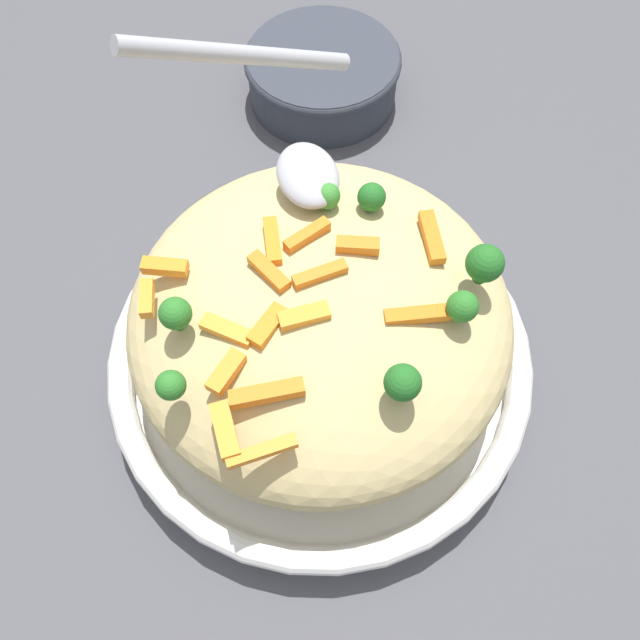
% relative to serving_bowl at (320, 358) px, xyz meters
% --- Properties ---
extents(ground_plane, '(2.40, 2.40, 0.00)m').
position_rel_serving_bowl_xyz_m(ground_plane, '(0.00, 0.00, -0.02)').
color(ground_plane, '#4C4C51').
extents(serving_bowl, '(0.31, 0.31, 0.04)m').
position_rel_serving_bowl_xyz_m(serving_bowl, '(0.00, 0.00, 0.00)').
color(serving_bowl, white).
rests_on(serving_bowl, ground_plane).
extents(pasta_mound, '(0.26, 0.26, 0.10)m').
position_rel_serving_bowl_xyz_m(pasta_mound, '(0.00, 0.00, 0.06)').
color(pasta_mound, '#D1BA7A').
rests_on(pasta_mound, serving_bowl).
extents(carrot_piece_0, '(0.03, 0.03, 0.01)m').
position_rel_serving_bowl_xyz_m(carrot_piece_0, '(0.04, -0.07, 0.11)').
color(carrot_piece_0, orange).
rests_on(carrot_piece_0, pasta_mound).
extents(carrot_piece_1, '(0.03, 0.03, 0.01)m').
position_rel_serving_bowl_xyz_m(carrot_piece_1, '(0.02, -0.04, 0.11)').
color(carrot_piece_1, orange).
rests_on(carrot_piece_1, pasta_mound).
extents(carrot_piece_2, '(0.01, 0.04, 0.01)m').
position_rel_serving_bowl_xyz_m(carrot_piece_2, '(0.06, -0.05, 0.11)').
color(carrot_piece_2, orange).
rests_on(carrot_piece_2, pasta_mound).
extents(carrot_piece_3, '(0.03, 0.01, 0.01)m').
position_rel_serving_bowl_xyz_m(carrot_piece_3, '(-0.02, -0.10, 0.11)').
color(carrot_piece_3, orange).
rests_on(carrot_piece_3, pasta_mound).
extents(carrot_piece_4, '(0.04, 0.01, 0.01)m').
position_rel_serving_bowl_xyz_m(carrot_piece_4, '(-0.01, 0.08, 0.11)').
color(carrot_piece_4, orange).
rests_on(carrot_piece_4, pasta_mound).
extents(carrot_piece_5, '(0.02, 0.03, 0.01)m').
position_rel_serving_bowl_xyz_m(carrot_piece_5, '(-0.03, 0.00, 0.11)').
color(carrot_piece_5, orange).
rests_on(carrot_piece_5, pasta_mound).
extents(carrot_piece_6, '(0.03, 0.03, 0.01)m').
position_rel_serving_bowl_xyz_m(carrot_piece_6, '(0.02, -0.06, 0.11)').
color(carrot_piece_6, orange).
rests_on(carrot_piece_6, pasta_mound).
extents(carrot_piece_7, '(0.03, 0.02, 0.01)m').
position_rel_serving_bowl_xyz_m(carrot_piece_7, '(-0.01, -0.03, 0.11)').
color(carrot_piece_7, orange).
rests_on(carrot_piece_7, pasta_mound).
extents(carrot_piece_8, '(0.01, 0.03, 0.01)m').
position_rel_serving_bowl_xyz_m(carrot_piece_8, '(0.00, 0.00, 0.11)').
color(carrot_piece_8, orange).
rests_on(carrot_piece_8, pasta_mound).
extents(carrot_piece_9, '(0.02, 0.04, 0.01)m').
position_rel_serving_bowl_xyz_m(carrot_piece_9, '(0.04, 0.05, 0.11)').
color(carrot_piece_9, orange).
rests_on(carrot_piece_9, pasta_mound).
extents(carrot_piece_10, '(0.02, 0.03, 0.01)m').
position_rel_serving_bowl_xyz_m(carrot_piece_10, '(-0.01, 0.03, 0.11)').
color(carrot_piece_10, orange).
rests_on(carrot_piece_10, pasta_mound).
extents(carrot_piece_11, '(0.02, 0.03, 0.01)m').
position_rel_serving_bowl_xyz_m(carrot_piece_11, '(-0.03, -0.09, 0.11)').
color(carrot_piece_11, orange).
rests_on(carrot_piece_11, pasta_mound).
extents(carrot_piece_12, '(0.03, 0.01, 0.01)m').
position_rel_serving_bowl_xyz_m(carrot_piece_12, '(-0.03, -0.02, 0.11)').
color(carrot_piece_12, orange).
rests_on(carrot_piece_12, pasta_mound).
extents(carrot_piece_13, '(0.03, 0.01, 0.01)m').
position_rel_serving_bowl_xyz_m(carrot_piece_13, '(0.08, -0.07, 0.11)').
color(carrot_piece_13, orange).
rests_on(carrot_piece_13, pasta_mound).
extents(carrot_piece_14, '(0.01, 0.04, 0.01)m').
position_rel_serving_bowl_xyz_m(carrot_piece_14, '(0.09, -0.06, 0.11)').
color(carrot_piece_14, orange).
rests_on(carrot_piece_14, pasta_mound).
extents(carrot_piece_15, '(0.01, 0.03, 0.01)m').
position_rel_serving_bowl_xyz_m(carrot_piece_15, '(0.02, -0.02, 0.11)').
color(carrot_piece_15, orange).
rests_on(carrot_piece_15, pasta_mound).
extents(broccoli_floret_0, '(0.02, 0.02, 0.02)m').
position_rel_serving_bowl_xyz_m(broccoli_floret_0, '(-0.05, 0.02, 0.12)').
color(broccoli_floret_0, '#377928').
rests_on(broccoli_floret_0, pasta_mound).
extents(broccoli_floret_1, '(0.02, 0.02, 0.02)m').
position_rel_serving_bowl_xyz_m(broccoli_floret_1, '(0.05, -0.10, 0.12)').
color(broccoli_floret_1, '#296820').
rests_on(broccoli_floret_1, pasta_mound).
extents(broccoli_floret_2, '(0.02, 0.02, 0.02)m').
position_rel_serving_bowl_xyz_m(broccoli_floret_2, '(-0.05, 0.05, 0.12)').
color(broccoli_floret_2, '#205B1C').
rests_on(broccoli_floret_2, pasta_mound).
extents(broccoli_floret_3, '(0.02, 0.02, 0.03)m').
position_rel_serving_bowl_xyz_m(broccoli_floret_3, '(0.08, 0.02, 0.12)').
color(broccoli_floret_3, '#205B1C').
rests_on(broccoli_floret_3, pasta_mound).
extents(broccoli_floret_4, '(0.02, 0.02, 0.03)m').
position_rel_serving_bowl_xyz_m(broccoli_floret_4, '(0.02, 0.10, 0.12)').
color(broccoli_floret_4, '#205B1C').
rests_on(broccoli_floret_4, pasta_mound).
extents(broccoli_floret_5, '(0.02, 0.02, 0.02)m').
position_rel_serving_bowl_xyz_m(broccoli_floret_5, '(0.01, -0.09, 0.12)').
color(broccoli_floret_5, '#296820').
rests_on(broccoli_floret_5, pasta_mound).
extents(broccoli_floret_6, '(0.02, 0.02, 0.02)m').
position_rel_serving_bowl_xyz_m(broccoli_floret_6, '(0.04, 0.07, 0.12)').
color(broccoli_floret_6, '#296820').
rests_on(broccoli_floret_6, pasta_mound).
extents(serving_spoon, '(0.13, 0.16, 0.09)m').
position_rel_serving_bowl_xyz_m(serving_spoon, '(-0.10, 0.00, 0.13)').
color(serving_spoon, '#B7B7BC').
rests_on(serving_spoon, pasta_mound).
extents(companion_bowl, '(0.15, 0.15, 0.05)m').
position_rel_serving_bowl_xyz_m(companion_bowl, '(-0.29, 0.08, 0.01)').
color(companion_bowl, '#333842').
rests_on(companion_bowl, ground_plane).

